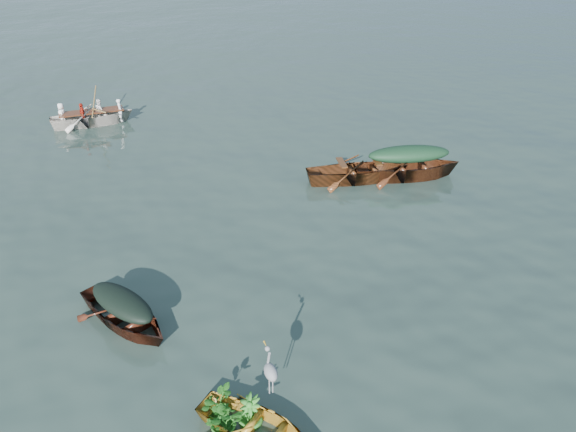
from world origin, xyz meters
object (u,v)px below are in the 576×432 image
Objects in this scene: open_wooden_boat at (358,181)px; heron at (271,378)px; green_tarp_boat at (406,178)px; rowed_boat at (94,125)px; dark_covered_boat at (126,324)px.

heron is at bearing 155.50° from open_wooden_boat.
green_tarp_boat is 1.04× the size of open_wooden_boat.
heron reaches higher than rowed_boat.
green_tarp_boat is 5.26× the size of heron.
dark_covered_boat is 9.05m from open_wooden_boat.
heron is at bearing -86.08° from dark_covered_boat.
green_tarp_boat is at bearing 5.74° from heron.
open_wooden_boat reaches higher than dark_covered_boat.
heron reaches higher than open_wooden_boat.
rowed_boat is at bearing 56.36° from heron.
heron is at bearing 148.92° from green_tarp_boat.
open_wooden_boat reaches higher than rowed_boat.
rowed_boat is (-9.36, 8.62, 0.00)m from green_tarp_boat.
open_wooden_boat is at bearing 90.00° from green_tarp_boat.
open_wooden_boat is 11.36m from rowed_boat.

